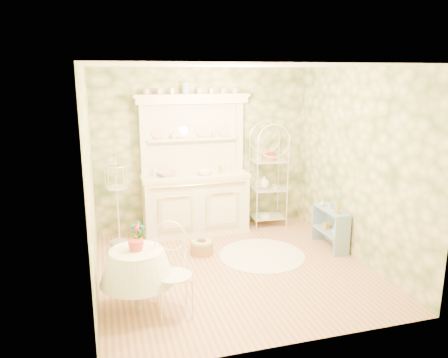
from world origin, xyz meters
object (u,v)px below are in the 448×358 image
object	(u,v)px
bakers_rack	(268,172)
round_table	(138,280)
floor_basket	(202,246)
side_shelf	(330,230)
birdcage_stand	(117,201)
kitchen_dresser	(195,166)
cafe_chair	(174,280)

from	to	relation	value
bakers_rack	round_table	size ratio (longest dim) A/B	2.72
round_table	floor_basket	size ratio (longest dim) A/B	1.82
side_shelf	birdcage_stand	distance (m)	3.30
side_shelf	round_table	xyz separation A→B (m)	(-2.99, -1.03, 0.07)
kitchen_dresser	side_shelf	bearing A→B (deg)	-33.00
side_shelf	floor_basket	xyz separation A→B (m)	(-1.95, 0.29, -0.15)
cafe_chair	side_shelf	bearing A→B (deg)	48.70
bakers_rack	side_shelf	world-z (taller)	bakers_rack
side_shelf	kitchen_dresser	bearing A→B (deg)	153.64
bakers_rack	side_shelf	bearing A→B (deg)	-61.96
cafe_chair	floor_basket	world-z (taller)	cafe_chair
bakers_rack	side_shelf	distance (m)	1.50
kitchen_dresser	cafe_chair	distance (m)	2.64
bakers_rack	kitchen_dresser	bearing A→B (deg)	-174.39
kitchen_dresser	floor_basket	bearing A→B (deg)	-96.89
bakers_rack	birdcage_stand	bearing A→B (deg)	-171.64
birdcage_stand	floor_basket	size ratio (longest dim) A/B	3.61
kitchen_dresser	cafe_chair	xyz separation A→B (m)	(-0.77, -2.41, -0.76)
round_table	side_shelf	bearing A→B (deg)	18.97
bakers_rack	side_shelf	xyz separation A→B (m)	(0.54, -1.23, -0.67)
cafe_chair	floor_basket	bearing A→B (deg)	89.93
birdcage_stand	floor_basket	world-z (taller)	birdcage_stand
bakers_rack	round_table	xyz separation A→B (m)	(-2.45, -2.25, -0.60)
side_shelf	round_table	distance (m)	3.16
round_table	floor_basket	distance (m)	1.69
bakers_rack	birdcage_stand	distance (m)	2.58
bakers_rack	cafe_chair	size ratio (longest dim) A/B	2.44
birdcage_stand	kitchen_dresser	bearing A→B (deg)	6.97
birdcage_stand	round_table	bearing A→B (deg)	-86.89
round_table	floor_basket	xyz separation A→B (m)	(1.04, 1.32, -0.23)
round_table	birdcage_stand	distance (m)	2.10
side_shelf	cafe_chair	world-z (taller)	cafe_chair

